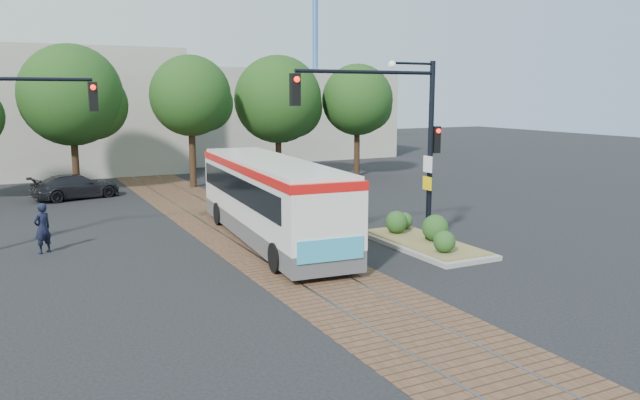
# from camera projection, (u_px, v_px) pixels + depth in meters

# --- Properties ---
(ground) EXTENTS (120.00, 120.00, 0.00)m
(ground) POSITION_uv_depth(u_px,v_px,m) (283.00, 256.00, 20.00)
(ground) COLOR black
(ground) RESTS_ON ground
(trackbed) EXTENTS (3.60, 40.00, 0.02)m
(trackbed) POSITION_uv_depth(u_px,v_px,m) (241.00, 232.00, 23.52)
(trackbed) COLOR brown
(trackbed) RESTS_ON ground
(tree_row) EXTENTS (26.40, 5.60, 7.67)m
(tree_row) POSITION_uv_depth(u_px,v_px,m) (183.00, 99.00, 34.16)
(tree_row) COLOR #382314
(tree_row) RESTS_ON ground
(warehouses) EXTENTS (40.00, 13.00, 8.00)m
(warehouses) POSITION_uv_depth(u_px,v_px,m) (115.00, 113.00, 44.42)
(warehouses) COLOR #ADA899
(warehouses) RESTS_ON ground
(crane) EXTENTS (8.00, 0.50, 18.00)m
(crane) POSITION_uv_depth(u_px,v_px,m) (315.00, 29.00, 56.07)
(crane) COLOR #3F72B2
(crane) RESTS_ON ground
(city_bus) EXTENTS (3.14, 10.93, 2.88)m
(city_bus) POSITION_uv_depth(u_px,v_px,m) (270.00, 196.00, 21.84)
(city_bus) COLOR #49494C
(city_bus) RESTS_ON ground
(traffic_island) EXTENTS (2.20, 5.20, 1.13)m
(traffic_island) POSITION_uv_depth(u_px,v_px,m) (423.00, 237.00, 21.29)
(traffic_island) COLOR gray
(traffic_island) RESTS_ON ground
(signal_pole_main) EXTENTS (5.49, 0.46, 6.00)m
(signal_pole_main) POSITION_uv_depth(u_px,v_px,m) (400.00, 124.00, 20.30)
(signal_pole_main) COLOR black
(signal_pole_main) RESTS_ON ground
(officer) EXTENTS (0.72, 0.66, 1.66)m
(officer) POSITION_uv_depth(u_px,v_px,m) (42.00, 228.00, 20.26)
(officer) COLOR black
(officer) RESTS_ON ground
(parked_car) EXTENTS (4.51, 2.73, 1.22)m
(parked_car) POSITION_uv_depth(u_px,v_px,m) (76.00, 186.00, 30.86)
(parked_car) COLOR black
(parked_car) RESTS_ON ground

